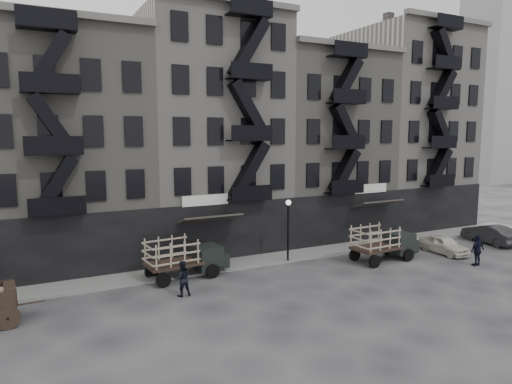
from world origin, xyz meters
name	(u,v)px	position (x,y,z in m)	size (l,w,h in m)	color
ground	(267,280)	(0.00, 0.00, 0.00)	(140.00, 140.00, 0.00)	#38383A
sidewalk	(240,263)	(0.00, 3.75, 0.07)	(55.00, 2.50, 0.15)	slate
building_midwest	(66,151)	(-10.00, 9.83, 7.50)	(10.00, 11.35, 16.20)	slate
building_center	(206,135)	(0.00, 9.82, 8.50)	(10.00, 11.35, 18.20)	#9D9890
building_mideast	(315,147)	(10.00, 9.83, 7.50)	(10.00, 11.35, 16.20)	slate
building_east	(402,130)	(20.00, 9.82, 9.00)	(10.00, 11.35, 19.20)	#9D9890
lamp_post	(288,222)	(3.00, 2.60, 2.78)	(0.36, 0.36, 4.28)	black
stake_truck_west	(185,255)	(-4.22, 2.61, 1.43)	(5.16, 2.48, 2.51)	black
stake_truck_east	(384,240)	(9.06, 0.01, 1.43)	(5.08, 2.28, 2.50)	black
car_east	(444,244)	(14.30, -0.50, 0.66)	(1.56, 3.87, 1.32)	beige
car_far	(490,234)	(20.05, -0.02, 0.75)	(1.59, 4.55, 1.50)	#232325
pedestrian_mid	(182,278)	(-5.33, -0.28, 0.97)	(0.94, 0.73, 1.94)	black
policeman	(477,250)	(13.73, -3.68, 1.03)	(1.21, 0.50, 2.07)	black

